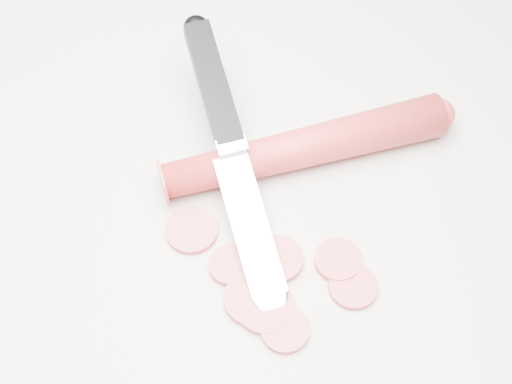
% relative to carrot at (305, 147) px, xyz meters
% --- Properties ---
extents(ground, '(2.40, 2.40, 0.00)m').
position_rel_carrot_xyz_m(ground, '(-0.00, -0.05, -0.02)').
color(ground, beige).
rests_on(ground, ground).
extents(carrot, '(0.19, 0.15, 0.03)m').
position_rel_carrot_xyz_m(carrot, '(0.00, 0.00, 0.00)').
color(carrot, red).
rests_on(carrot, ground).
extents(carrot_slice_0, '(0.04, 0.04, 0.01)m').
position_rel_carrot_xyz_m(carrot_slice_0, '(-0.06, -0.09, -0.01)').
color(carrot_slice_0, '#D04849').
rests_on(carrot_slice_0, ground).
extents(carrot_slice_1, '(0.04, 0.04, 0.01)m').
position_rel_carrot_xyz_m(carrot_slice_1, '(0.01, -0.12, -0.01)').
color(carrot_slice_1, '#D04849').
rests_on(carrot_slice_1, ground).
extents(carrot_slice_2, '(0.04, 0.04, 0.01)m').
position_rel_carrot_xyz_m(carrot_slice_2, '(0.01, -0.09, -0.01)').
color(carrot_slice_2, '#D04849').
rests_on(carrot_slice_2, ground).
extents(carrot_slice_3, '(0.03, 0.03, 0.01)m').
position_rel_carrot_xyz_m(carrot_slice_3, '(-0.02, -0.10, -0.01)').
color(carrot_slice_3, '#D04849').
rests_on(carrot_slice_3, ground).
extents(carrot_slice_4, '(0.03, 0.03, 0.01)m').
position_rel_carrot_xyz_m(carrot_slice_4, '(0.07, -0.09, -0.01)').
color(carrot_slice_4, '#D04849').
rests_on(carrot_slice_4, ground).
extents(carrot_slice_5, '(0.04, 0.04, 0.01)m').
position_rel_carrot_xyz_m(carrot_slice_5, '(0.00, -0.12, -0.01)').
color(carrot_slice_5, '#D04849').
rests_on(carrot_slice_5, ground).
extents(carrot_slice_6, '(0.03, 0.03, 0.01)m').
position_rel_carrot_xyz_m(carrot_slice_6, '(0.03, -0.13, -0.01)').
color(carrot_slice_6, '#D04849').
rests_on(carrot_slice_6, ground).
extents(carrot_slice_7, '(0.03, 0.03, 0.01)m').
position_rel_carrot_xyz_m(carrot_slice_7, '(0.05, -0.07, -0.01)').
color(carrot_slice_7, '#D04849').
rests_on(carrot_slice_7, ground).
extents(kitchen_knife, '(0.17, 0.21, 0.07)m').
position_rel_carrot_xyz_m(kitchen_knife, '(-0.04, -0.04, 0.02)').
color(kitchen_knife, '#B4B6BA').
rests_on(kitchen_knife, ground).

